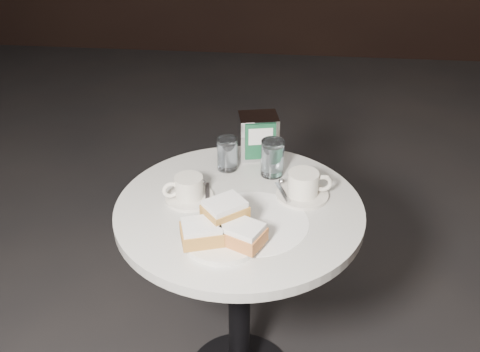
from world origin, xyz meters
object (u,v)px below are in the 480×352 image
cafe_table (239,260)px  coffee_cup_right (303,186)px  beignet_plate (223,230)px  water_glass_right (272,158)px  napkin_dispenser (258,136)px  coffee_cup_left (189,190)px  water_glass_left (227,154)px

cafe_table → coffee_cup_right: 0.30m
beignet_plate → water_glass_right: bearing=72.9°
coffee_cup_right → napkin_dispenser: 0.27m
water_glass_right → coffee_cup_right: bearing=-50.1°
coffee_cup_right → napkin_dispenser: bearing=117.4°
cafe_table → water_glass_right: bearing=65.6°
beignet_plate → water_glass_right: water_glass_right is taller
beignet_plate → coffee_cup_left: (-0.12, 0.18, -0.01)m
coffee_cup_left → coffee_cup_right: 0.33m
water_glass_left → napkin_dispenser: bearing=46.2°
water_glass_left → napkin_dispenser: 0.13m
cafe_table → coffee_cup_left: bearing=173.0°
coffee_cup_left → napkin_dispenser: bearing=33.3°
beignet_plate → coffee_cup_left: beignet_plate is taller
coffee_cup_right → water_glass_left: (-0.24, 0.13, 0.02)m
coffee_cup_right → cafe_table: bearing=-165.1°
water_glass_left → coffee_cup_right: bearing=-29.6°
coffee_cup_left → napkin_dispenser: (0.18, 0.27, 0.04)m
beignet_plate → water_glass_left: (-0.03, 0.36, 0.01)m
cafe_table → beignet_plate: beignet_plate is taller
coffee_cup_right → coffee_cup_left: bearing=-177.1°
cafe_table → water_glass_left: bearing=106.3°
beignet_plate → cafe_table: bearing=81.6°
water_glass_right → napkin_dispenser: (-0.05, 0.11, 0.02)m
napkin_dispenser → coffee_cup_right: bearing=-69.1°
cafe_table → napkin_dispenser: (0.03, 0.29, 0.27)m
cafe_table → beignet_plate: (-0.02, -0.16, 0.23)m
water_glass_right → water_glass_left: bearing=171.9°
beignet_plate → water_glass_left: size_ratio=2.20×
beignet_plate → napkin_dispenser: napkin_dispenser is taller
napkin_dispenser → water_glass_left: bearing=-145.9°
cafe_table → coffee_cup_left: size_ratio=4.07×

